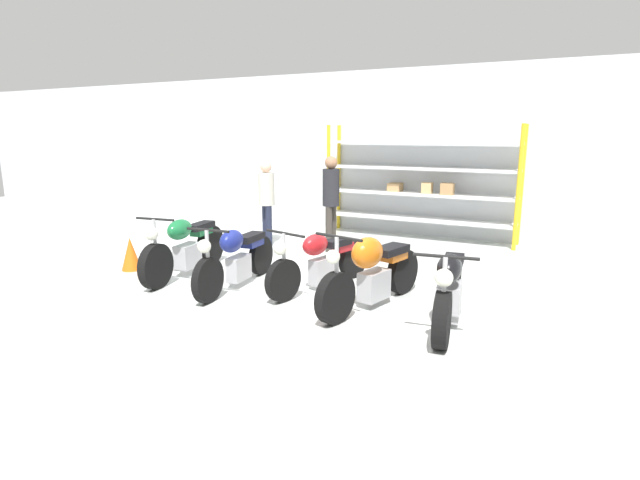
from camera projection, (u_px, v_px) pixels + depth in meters
The scene contains 11 objects.
ground_plane at pixel (307, 293), 7.09m from camera, with size 30.00×30.00×0.00m, color silver.
back_wall at pixel (412, 153), 10.92m from camera, with size 30.00×0.08×3.60m.
shelving_rack at pixel (419, 182), 10.59m from camera, with size 4.10×0.63×2.41m.
motorcycle_green at pixel (185, 247), 7.91m from camera, with size 0.63×2.17×1.04m.
motorcycle_blue at pixel (237, 257), 7.29m from camera, with size 0.64×2.11×1.00m.
motorcycle_red at pixel (320, 261), 7.21m from camera, with size 0.84×2.07×0.95m.
motorcycle_orange at pixel (372, 271), 6.44m from camera, with size 0.81×2.13×1.07m.
motorcycle_black at pixel (449, 290), 5.86m from camera, with size 0.67×2.05×1.00m.
person_browsing at pixel (331, 195), 9.44m from camera, with size 0.33×0.33×1.81m.
person_near_rack at pixel (267, 196), 9.97m from camera, with size 0.45×0.45×1.69m.
traffic_cone at pixel (131, 254), 8.26m from camera, with size 0.32×0.32×0.55m.
Camera 1 is at (3.25, -5.95, 2.23)m, focal length 28.00 mm.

